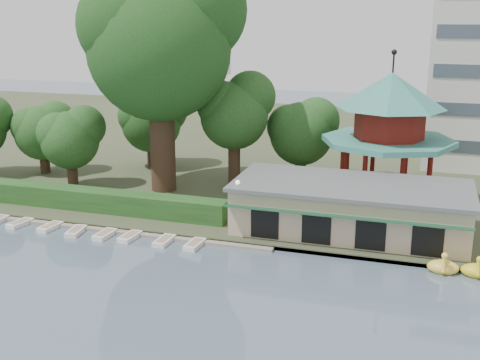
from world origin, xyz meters
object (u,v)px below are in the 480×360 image
at_px(dock, 78,225).
at_px(big_tree, 162,37).
at_px(pavilion, 389,123).
at_px(boathouse, 350,207).

bearing_deg(dock, big_tree, 73.89).
distance_m(dock, pavilion, 29.14).
relative_size(dock, boathouse, 1.83).
bearing_deg(big_tree, dock, -106.11).
bearing_deg(pavilion, dock, -148.34).
bearing_deg(pavilion, big_tree, -169.70).
xyz_separation_m(boathouse, big_tree, (-18.82, 6.24, 12.77)).
height_order(dock, boathouse, boathouse).
distance_m(dock, boathouse, 22.62).
relative_size(boathouse, pavilion, 1.38).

